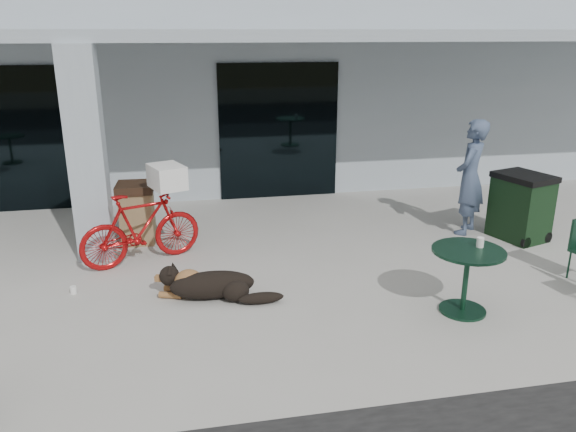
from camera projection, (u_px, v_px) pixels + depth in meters
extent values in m
plane|color=#A4A29B|center=(205.00, 318.00, 6.73)|extent=(80.00, 80.00, 0.00)
cube|color=#9FABB4|center=(182.00, 74.00, 13.95)|extent=(22.00, 7.00, 4.50)
cube|color=black|center=(13.00, 141.00, 10.36)|extent=(2.80, 0.06, 2.70)
cube|color=black|center=(279.00, 132.00, 11.28)|extent=(2.40, 0.06, 2.70)
cube|color=#9FABB4|center=(87.00, 156.00, 8.11)|extent=(0.50, 0.50, 3.12)
cube|color=#9FABB4|center=(184.00, 35.00, 9.08)|extent=(22.00, 2.80, 0.18)
imported|color=#A50D0E|center=(141.00, 228.00, 8.19)|extent=(1.86, 1.13, 1.08)
cube|color=white|center=(167.00, 177.00, 8.19)|extent=(0.61, 0.69, 0.34)
cylinder|color=white|center=(73.00, 290.00, 7.34)|extent=(0.09, 0.09, 0.10)
imported|color=#3F4E6A|center=(470.00, 177.00, 9.31)|extent=(0.82, 0.83, 1.93)
cylinder|color=white|center=(480.00, 242.00, 6.71)|extent=(0.11, 0.11, 0.12)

